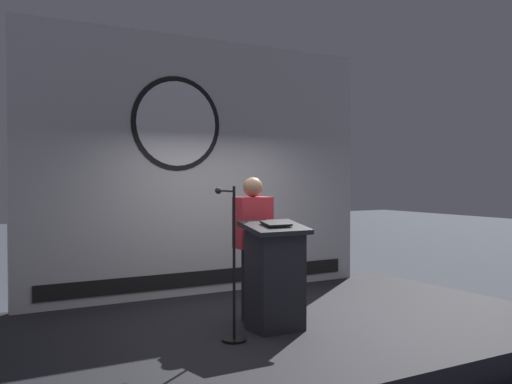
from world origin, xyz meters
The scene contains 6 objects.
ground_plane centered at (0.00, 0.00, 0.00)m, with size 40.00×40.00×0.00m, color #383D47.
stage_platform centered at (0.00, 0.00, 0.15)m, with size 6.40×4.00×0.30m, color black.
banner_display centered at (-0.01, 1.85, 2.04)m, with size 5.03×0.12×3.49m.
podium centered at (-0.18, -0.26, 0.86)m, with size 0.64×0.50×1.15m.
speaker_person centered at (-0.17, 0.22, 1.11)m, with size 0.40×0.26×1.60m.
microphone_stand centered at (-0.74, -0.36, 0.83)m, with size 0.24×0.50×1.51m.
Camera 1 is at (-3.32, -5.31, 1.89)m, focal length 40.18 mm.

